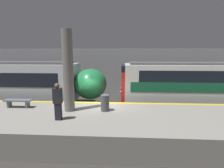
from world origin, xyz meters
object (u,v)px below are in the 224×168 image
object	(u,v)px
person_waiting	(58,101)
trash_bin	(105,103)
platform_bench	(18,102)
support_pillar_near	(68,71)

from	to	relation	value
person_waiting	trash_bin	bearing A→B (deg)	35.01
platform_bench	trash_bin	bearing A→B (deg)	-3.36
support_pillar_near	platform_bench	bearing A→B (deg)	173.40
person_waiting	support_pillar_near	bearing A→B (deg)	85.25
person_waiting	trash_bin	xyz separation A→B (m)	(1.97, 1.38, -0.46)
support_pillar_near	person_waiting	distance (m)	1.77
support_pillar_near	trash_bin	xyz separation A→B (m)	(1.86, 0.06, -1.65)
support_pillar_near	trash_bin	size ratio (longest dim) A/B	4.87
support_pillar_near	person_waiting	size ratio (longest dim) A/B	2.47
trash_bin	support_pillar_near	bearing A→B (deg)	-178.09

